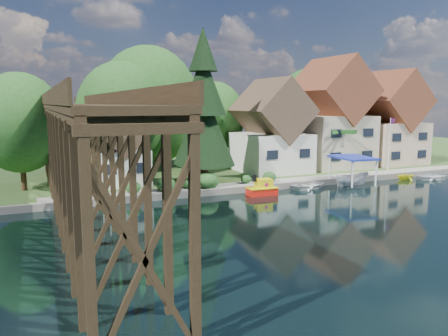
{
  "coord_description": "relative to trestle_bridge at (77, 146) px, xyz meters",
  "views": [
    {
      "loc": [
        -19.06,
        -29.2,
        8.58
      ],
      "look_at": [
        -3.54,
        6.0,
        2.85
      ],
      "focal_mm": 35.0,
      "sensor_mm": 36.0,
      "label": 1
    }
  ],
  "objects": [
    {
      "name": "boat_white_a",
      "position": [
        22.39,
        1.91,
        -4.92
      ],
      "size": [
        4.44,
        3.38,
        0.86
      ],
      "primitive_type": "imported",
      "rotation": [
        0.0,
        0.0,
        1.68
      ],
      "color": "silver",
      "rests_on": "ground"
    },
    {
      "name": "flagpole",
      "position": [
        35.69,
        4.79,
        -0.93
      ],
      "size": [
        0.98,
        0.3,
        6.39
      ],
      "color": "white",
      "rests_on": "bank"
    },
    {
      "name": "boat_white_b",
      "position": [
        38.51,
        0.81,
        -4.97
      ],
      "size": [
        4.15,
        3.4,
        0.75
      ],
      "primitive_type": "imported",
      "rotation": [
        0.0,
        0.0,
        1.32
      ],
      "color": "white",
      "rests_on": "ground"
    },
    {
      "name": "conifer",
      "position": [
        12.63,
        6.26,
        2.58
      ],
      "size": [
        6.27,
        6.27,
        15.43
      ],
      "color": "#382314",
      "rests_on": "bank"
    },
    {
      "name": "house_center",
      "position": [
        32.0,
        11.33,
        1.07
      ],
      "size": [
        8.65,
        9.18,
        13.89
      ],
      "color": "#BDAE93",
      "rests_on": "bank"
    },
    {
      "name": "ground",
      "position": [
        16.0,
        -5.17,
        -5.35
      ],
      "size": [
        140.0,
        140.0,
        0.0
      ],
      "primitive_type": "plane",
      "color": "black",
      "rests_on": "ground"
    },
    {
      "name": "boat_canopy",
      "position": [
        27.22,
        1.23,
        -4.02
      ],
      "size": [
        4.04,
        5.18,
        3.11
      ],
      "color": "silver",
      "rests_on": "ground"
    },
    {
      "name": "shed",
      "position": [
        5.0,
        9.33,
        -1.52
      ],
      "size": [
        5.09,
        5.4,
        7.85
      ],
      "color": "white",
      "rests_on": "bank"
    },
    {
      "name": "house_left",
      "position": [
        23.0,
        10.83,
        -0.21
      ],
      "size": [
        7.64,
        8.64,
        11.02
      ],
      "color": "white",
      "rests_on": "bank"
    },
    {
      "name": "boat_yellow",
      "position": [
        35.46,
        1.9,
        -4.75
      ],
      "size": [
        2.63,
        2.38,
        1.21
      ],
      "primitive_type": "imported",
      "rotation": [
        0.0,
        0.0,
        1.38
      ],
      "color": "yellow",
      "rests_on": "ground"
    },
    {
      "name": "palm_tree",
      "position": [
        30.39,
        7.31,
        -0.26
      ],
      "size": [
        3.9,
        3.9,
        5.26
      ],
      "color": "#382314",
      "rests_on": "bank"
    },
    {
      "name": "shrubs",
      "position": [
        11.4,
        4.09,
        -4.12
      ],
      "size": [
        15.76,
        2.47,
        1.7
      ],
      "color": "#174119",
      "rests_on": "bank"
    },
    {
      "name": "house_right",
      "position": [
        41.0,
        10.83,
        0.43
      ],
      "size": [
        8.15,
        8.64,
        12.45
      ],
      "color": "#CCAF92",
      "rests_on": "bank"
    },
    {
      "name": "tugboat",
      "position": [
        16.5,
        1.05,
        -4.74
      ],
      "size": [
        2.85,
        1.62,
        2.04
      ],
      "color": "red",
      "rests_on": "ground"
    },
    {
      "name": "seawall",
      "position": [
        20.0,
        2.83,
        -5.04
      ],
      "size": [
        60.0,
        0.4,
        0.62
      ],
      "primitive_type": "cube",
      "color": "slate",
      "rests_on": "ground"
    },
    {
      "name": "trestle_bridge",
      "position": [
        0.0,
        0.0,
        0.0
      ],
      "size": [
        4.12,
        44.18,
        9.3
      ],
      "color": "black",
      "rests_on": "ground"
    },
    {
      "name": "promenade",
      "position": [
        22.0,
        4.13,
        -4.82
      ],
      "size": [
        50.0,
        2.6,
        0.06
      ],
      "primitive_type": "cube",
      "color": "gray",
      "rests_on": "bank"
    },
    {
      "name": "bank",
      "position": [
        16.0,
        28.83,
        -5.1
      ],
      "size": [
        140.0,
        52.0,
        0.5
      ],
      "primitive_type": "cube",
      "color": "#355120",
      "rests_on": "ground"
    },
    {
      "name": "bg_trees",
      "position": [
        17.0,
        16.08,
        1.94
      ],
      "size": [
        49.9,
        13.3,
        10.57
      ],
      "color": "#382314",
      "rests_on": "bank"
    }
  ]
}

